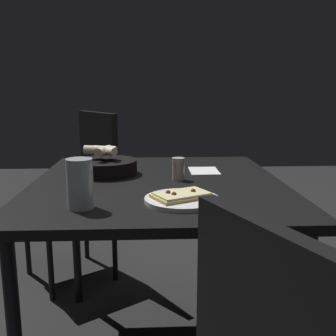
% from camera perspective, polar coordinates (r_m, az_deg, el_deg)
% --- Properties ---
extents(dining_table, '(1.04, 0.94, 0.75)m').
position_cam_1_polar(dining_table, '(1.51, -1.50, -4.33)').
color(dining_table, black).
rests_on(dining_table, ground).
extents(pizza_plate, '(0.23, 0.23, 0.04)m').
position_cam_1_polar(pizza_plate, '(1.22, 2.03, -4.44)').
color(pizza_plate, white).
rests_on(pizza_plate, dining_table).
extents(bread_basket, '(0.26, 0.26, 0.12)m').
position_cam_1_polar(bread_basket, '(1.62, -9.09, 0.37)').
color(bread_basket, black).
rests_on(bread_basket, dining_table).
extents(beer_glass, '(0.08, 0.08, 0.15)m').
position_cam_1_polar(beer_glass, '(1.17, -12.64, -2.69)').
color(beer_glass, silver).
rests_on(beer_glass, dining_table).
extents(pepper_shaker, '(0.05, 0.05, 0.09)m').
position_cam_1_polar(pepper_shaker, '(1.50, 1.50, -0.31)').
color(pepper_shaker, '#BFB299').
rests_on(pepper_shaker, dining_table).
extents(napkin, '(0.16, 0.12, 0.00)m').
position_cam_1_polar(napkin, '(1.67, 5.24, -0.43)').
color(napkin, white).
rests_on(napkin, dining_table).
extents(chair_far, '(0.61, 0.61, 0.96)m').
position_cam_1_polar(chair_far, '(2.34, -12.39, -2.49)').
color(chair_far, black).
rests_on(chair_far, ground).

